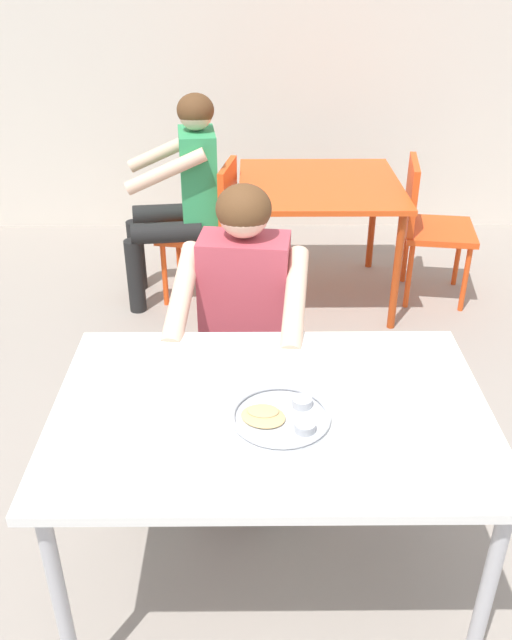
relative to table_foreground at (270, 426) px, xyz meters
name	(u,v)px	position (x,y,z in m)	size (l,w,h in m)	color
ground_plane	(252,595)	(-0.06, -0.03, -0.71)	(12.00, 12.00, 0.05)	gray
table_foreground	(270,426)	(0.00, 0.00, 0.00)	(1.28, 0.86, 0.76)	white
thali_tray	(280,416)	(0.03, -0.06, 0.08)	(0.29, 0.29, 0.03)	#B7BABF
chair_foreground	(247,338)	(-0.07, 0.86, -0.22)	(0.47, 0.47, 0.80)	#3F3F44
diner_foreground	(241,314)	(-0.09, 0.65, 0.02)	(0.54, 0.58, 1.18)	#2D2D2D
table_background_red	(319,195)	(0.34, 2.17, -0.03)	(0.93, 0.95, 0.73)	#E04C19
chair_red_left	(209,223)	(-0.30, 2.15, -0.20)	(0.48, 0.46, 0.84)	#F14D19
chair_red_right	(427,220)	(0.99, 2.17, -0.19)	(0.47, 0.49, 0.84)	#E14A19
patron_background	(182,183)	(-0.45, 2.16, 0.05)	(0.58, 0.54, 1.23)	black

